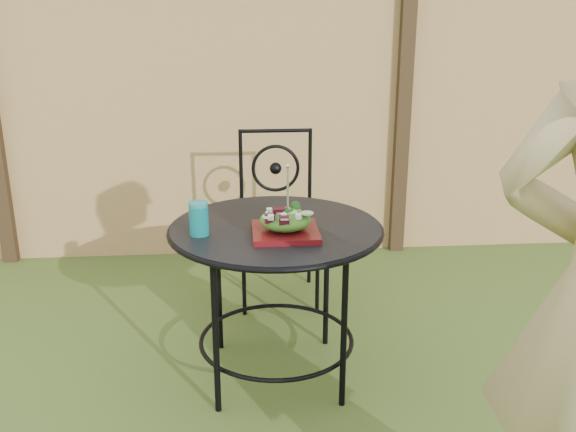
{
  "coord_description": "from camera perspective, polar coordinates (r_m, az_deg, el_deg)",
  "views": [
    {
      "loc": [
        0.22,
        -1.95,
        1.62
      ],
      "look_at": [
        0.43,
        0.67,
        0.75
      ],
      "focal_mm": 40.0,
      "sensor_mm": 36.0,
      "label": 1
    }
  ],
  "objects": [
    {
      "name": "salad",
      "position": [
        2.61,
        -0.24,
        -0.36
      ],
      "size": [
        0.21,
        0.21,
        0.08
      ],
      "primitive_type": "ellipsoid",
      "color": "#235614",
      "rests_on": "salad_plate"
    },
    {
      "name": "patio_chair",
      "position": [
        3.63,
        -0.94,
        0.35
      ],
      "size": [
        0.46,
        0.46,
        0.95
      ],
      "color": "black",
      "rests_on": "ground"
    },
    {
      "name": "fence",
      "position": [
        4.21,
        -7.6,
        8.92
      ],
      "size": [
        8.0,
        0.12,
        1.9
      ],
      "color": "tan",
      "rests_on": "ground"
    },
    {
      "name": "drinking_glass",
      "position": [
        2.63,
        -7.93,
        -0.23
      ],
      "size": [
        0.08,
        0.08,
        0.14
      ],
      "primitive_type": "cylinder",
      "color": "#0A7B7E",
      "rests_on": "patio_table"
    },
    {
      "name": "patio_table",
      "position": [
        2.78,
        -1.08,
        -3.57
      ],
      "size": [
        0.92,
        0.92,
        0.72
      ],
      "color": "black",
      "rests_on": "ground"
    },
    {
      "name": "fork",
      "position": [
        2.57,
        -0.02,
        2.4
      ],
      "size": [
        0.01,
        0.01,
        0.18
      ],
      "primitive_type": "cylinder",
      "color": "silver",
      "rests_on": "salad"
    },
    {
      "name": "salad_plate",
      "position": [
        2.63,
        -0.24,
        -1.43
      ],
      "size": [
        0.27,
        0.27,
        0.02
      ],
      "primitive_type": "cube",
      "color": "#45090A",
      "rests_on": "patio_table"
    }
  ]
}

